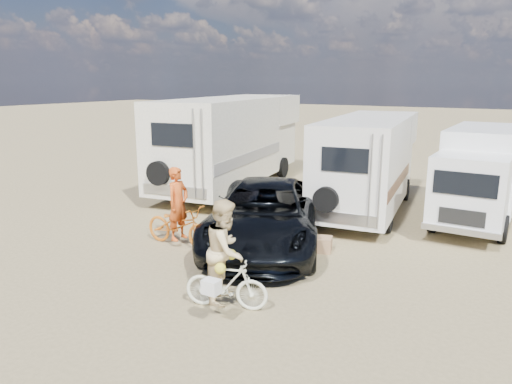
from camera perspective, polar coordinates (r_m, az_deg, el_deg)
The scene contains 11 objects.
ground at distance 10.20m, azimuth 0.06°, elevation -10.60°, with size 140.00×140.00×0.00m, color #938057.
rv_main at distance 15.47m, azimuth 13.29°, elevation 3.12°, with size 2.17×6.66×3.00m, color silver, non-canonical shape.
rv_left at distance 18.60m, azimuth -2.88°, elevation 5.84°, with size 2.68×8.56×3.47m, color beige, non-canonical shape.
box_truck at distance 15.38m, azimuth 25.17°, elevation 1.67°, with size 1.96×5.63×2.74m, color white, non-canonical shape.
dark_suv at distance 12.06m, azimuth 1.08°, elevation -2.72°, with size 2.67×5.80×1.61m, color black.
bike_man at distance 12.24m, azimuth -9.19°, elevation -3.99°, with size 0.71×2.03×1.07m, color #C66114.
bike_woman at distance 8.92m, azimuth -3.58°, elevation -10.94°, with size 0.44×1.57×0.94m, color beige.
rider_man at distance 12.13m, azimuth -9.26°, elevation -2.21°, with size 0.68×0.44×1.86m, color #C44916.
rider_woman at distance 8.73m, azimuth -3.63°, elevation -8.09°, with size 0.92×0.72×1.90m, color #DBBF85.
cooler at distance 12.91m, azimuth 4.57°, elevation -4.36°, with size 0.57×0.42×0.46m, color #1F4B8E.
crate at distance 11.91m, azimuth 7.95°, elevation -6.22°, with size 0.45×0.45×0.36m, color #956E4B.
Camera 1 is at (4.65, -8.09, 4.12)m, focal length 33.45 mm.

